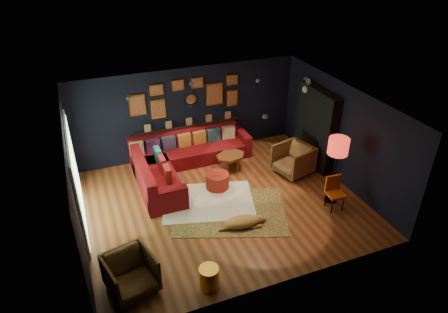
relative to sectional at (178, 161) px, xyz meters
name	(u,v)px	position (x,y,z in m)	size (l,w,h in m)	color
floor	(223,203)	(0.61, -1.81, -0.32)	(6.50, 6.50, 0.00)	brown
room_walls	(223,146)	(0.61, -1.81, 1.27)	(6.50, 6.50, 6.50)	black
sectional	(178,161)	(0.00, 0.00, 0.00)	(3.41, 2.69, 0.86)	maroon
ledge	(189,125)	(0.61, 0.87, 0.60)	(3.20, 0.12, 0.04)	black
gallery_wall	(187,96)	(0.60, 0.91, 1.48)	(3.15, 0.04, 1.02)	gold
sunburst_mirror	(191,99)	(0.71, 0.91, 1.38)	(0.47, 0.16, 0.47)	silver
fireplace	(315,130)	(3.71, -0.91, 0.70)	(0.31, 1.60, 2.20)	black
deer_head	(311,88)	(3.75, -0.41, 1.73)	(0.50, 0.28, 0.45)	white
sliding_door	(76,179)	(-2.60, -1.21, 0.78)	(0.06, 2.80, 2.20)	white
ceiling_spots	(210,94)	(0.61, -1.01, 2.24)	(3.30, 2.50, 0.06)	black
shag_rug	(208,202)	(0.28, -1.64, -0.31)	(2.20, 1.60, 0.03)	silver
leopard_rug	(230,211)	(0.64, -2.17, -0.32)	(2.63, 1.88, 0.02)	tan
coffee_table	(231,158)	(1.38, -0.42, 0.05)	(0.98, 0.82, 0.43)	#5E2C15
pouf	(217,181)	(0.72, -1.14, -0.10)	(0.60, 0.60, 0.39)	maroon
armchair_left	(131,272)	(-1.94, -3.69, 0.11)	(0.84, 0.79, 0.86)	#AF733B
armchair_right	(293,158)	(2.89, -1.21, 0.13)	(0.89, 0.83, 0.91)	#AF733B
gold_stool	(209,278)	(-0.59, -4.16, -0.09)	(0.38, 0.38, 0.47)	gold
orange_chair	(334,190)	(3.01, -2.91, 0.17)	(0.42, 0.42, 0.83)	black
floor_lamp	(338,149)	(3.11, -2.68, 1.13)	(0.47, 0.47, 1.72)	black
dog	(242,220)	(0.67, -2.80, -0.13)	(1.15, 0.57, 0.36)	#B57941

